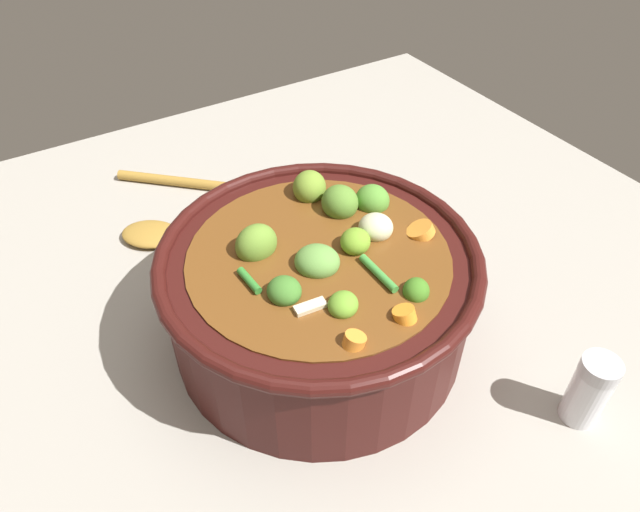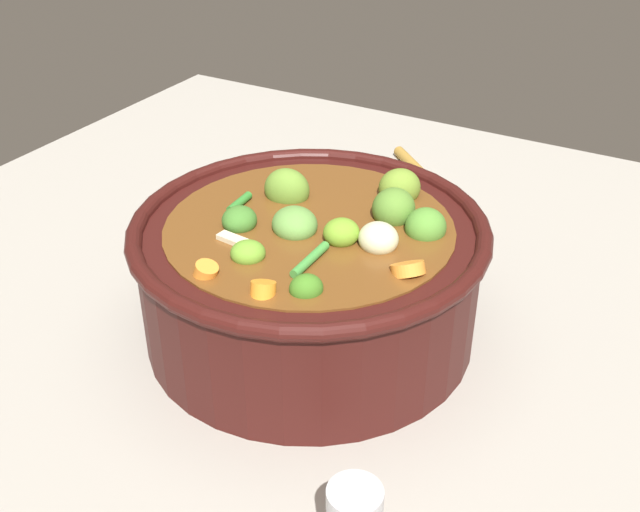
{
  "view_description": "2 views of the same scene",
  "coord_description": "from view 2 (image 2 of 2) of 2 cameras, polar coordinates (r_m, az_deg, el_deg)",
  "views": [
    {
      "loc": [
        -0.35,
        0.21,
        0.48
      ],
      "look_at": [
        0.01,
        -0.01,
        0.1
      ],
      "focal_mm": 32.39,
      "sensor_mm": 36.0,
      "label": 1
    },
    {
      "loc": [
        -0.51,
        -0.3,
        0.45
      ],
      "look_at": [
        0.0,
        -0.01,
        0.09
      ],
      "focal_mm": 43.57,
      "sensor_mm": 36.0,
      "label": 2
    }
  ],
  "objects": [
    {
      "name": "cooking_pot",
      "position": [
        0.71,
        -0.72,
        -1.34
      ],
      "size": [
        0.32,
        0.32,
        0.14
      ],
      "color": "#38110F",
      "rests_on": "ground_plane"
    },
    {
      "name": "wooden_spoon",
      "position": [
        0.98,
        4.1,
        4.9
      ],
      "size": [
        0.21,
        0.21,
        0.02
      ],
      "color": "olive",
      "rests_on": "ground_plane"
    },
    {
      "name": "ground_plane",
      "position": [
        0.74,
        -0.73,
        -5.46
      ],
      "size": [
        1.1,
        1.1,
        0.0
      ],
      "primitive_type": "plane",
      "color": "#9E998E"
    }
  ]
}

